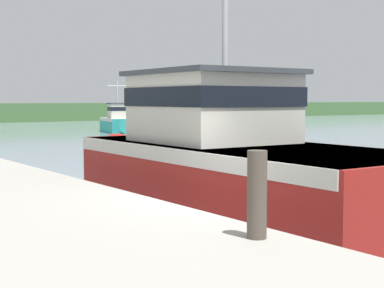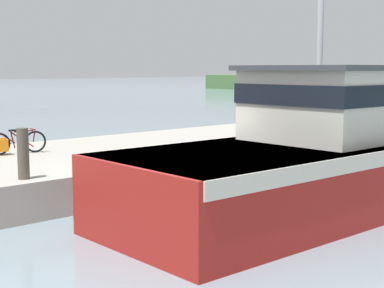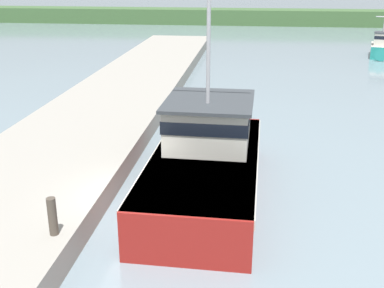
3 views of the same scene
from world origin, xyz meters
The scene contains 5 objects.
ground_plane centered at (0.00, 0.00, 0.00)m, with size 320.00×320.00×0.00m, color gray.
dock_pier centered at (-4.28, 0.00, 0.44)m, with size 6.37×80.00×0.87m, color #A39E93.
fishing_boat_main centered at (2.15, 2.51, 1.29)m, with size 4.01×11.09×8.97m.
boat_blue_far centered at (15.75, 33.63, 0.89)m, with size 2.65×4.98×4.17m.
mooring_post centered at (-1.62, -2.76, 1.43)m, with size 0.25×0.25×1.11m, color #51473D.
Camera 3 is at (3.65, -13.96, 7.84)m, focal length 45.00 mm.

